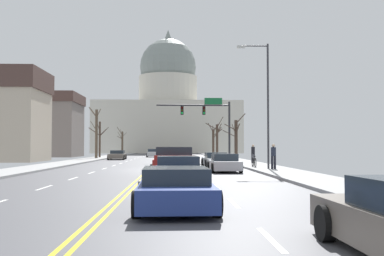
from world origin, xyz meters
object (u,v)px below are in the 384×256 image
object	(u,v)px
sedan_near_04	(177,173)
sedan_oncoming_01	(153,153)
signal_gantry	(209,116)
street_lamp_right	(264,95)
bicycle_parked	(254,162)
pickup_truck_near_03	(174,164)
pedestrian_00	(273,155)
sedan_near_05	(175,189)
sedan_oncoming_00	(117,155)
sedan_near_01	(215,160)
pedestrian_01	(253,153)
sedan_near_02	(224,163)
sedan_near_00	(174,157)

from	to	relation	value
sedan_near_04	sedan_oncoming_01	size ratio (longest dim) A/B	1.06
signal_gantry	street_lamp_right	distance (m)	17.41
sedan_near_04	bicycle_parked	size ratio (longest dim) A/B	2.59
pickup_truck_near_03	sedan_oncoming_01	bearing A→B (deg)	94.05
sedan_oncoming_01	pedestrian_00	world-z (taller)	pedestrian_00
sedan_near_04	bicycle_parked	distance (m)	16.54
sedan_near_05	sedan_oncoming_00	xyz separation A→B (m)	(-7.23, 44.97, -0.00)
sedan_near_01	pickup_truck_near_03	bearing A→B (deg)	-104.54
street_lamp_right	sedan_near_04	bearing A→B (deg)	-114.86
sedan_near_01	bicycle_parked	size ratio (longest dim) A/B	2.68
sedan_near_05	sedan_oncoming_01	bearing A→B (deg)	93.29
sedan_near_04	bicycle_parked	bearing A→B (deg)	69.63
sedan_near_04	pedestrian_00	bearing A→B (deg)	62.15
sedan_near_01	pedestrian_01	xyz separation A→B (m)	(4.01, 5.20, 0.52)
sedan_near_02	sedan_near_04	xyz separation A→B (m)	(-3.14, -11.80, 0.05)
sedan_near_02	sedan_near_00	bearing A→B (deg)	103.15
sedan_near_00	sedan_oncoming_00	xyz separation A→B (m)	(-7.18, 13.40, -0.05)
sedan_near_00	bicycle_parked	xyz separation A→B (m)	(5.89, -10.31, -0.10)
sedan_near_02	pedestrian_01	size ratio (longest dim) A/B	2.70
signal_gantry	pickup_truck_near_03	world-z (taller)	signal_gantry
bicycle_parked	pedestrian_01	bearing A→B (deg)	80.55
sedan_near_00	pickup_truck_near_03	distance (m)	19.67
signal_gantry	sedan_near_00	distance (m)	7.22
sedan_near_00	sedan_near_02	bearing A→B (deg)	-76.85
sedan_near_02	pedestrian_00	size ratio (longest dim) A/B	2.70
street_lamp_right	sedan_oncoming_00	size ratio (longest dim) A/B	1.83
signal_gantry	pedestrian_01	bearing A→B (deg)	-58.51
sedan_oncoming_00	pedestrian_00	size ratio (longest dim) A/B	2.80
sedan_oncoming_01	bicycle_parked	bearing A→B (deg)	-76.05
sedan_near_01	bicycle_parked	bearing A→B (deg)	-54.47
sedan_oncoming_00	pedestrian_00	bearing A→B (deg)	-62.80
pedestrian_00	sedan_near_04	bearing A→B (deg)	-117.85
sedan_near_02	pickup_truck_near_03	xyz separation A→B (m)	(-3.28, -5.65, 0.18)
sedan_near_05	sedan_near_00	bearing A→B (deg)	90.10
sedan_near_01	pickup_truck_near_03	distance (m)	13.36
pedestrian_01	sedan_near_04	bearing A→B (deg)	-106.55
pickup_truck_near_03	bicycle_parked	xyz separation A→B (m)	(5.90, 9.36, -0.25)
sedan_near_05	bicycle_parked	bearing A→B (deg)	74.64
signal_gantry	sedan_near_05	bearing A→B (deg)	-95.69
signal_gantry	sedan_near_05	world-z (taller)	signal_gantry
pickup_truck_near_03	bicycle_parked	distance (m)	11.07
street_lamp_right	pickup_truck_near_03	bearing A→B (deg)	-131.79
sedan_near_01	sedan_near_04	size ratio (longest dim) A/B	1.04
sedan_near_01	pedestrian_00	world-z (taller)	pedestrian_00
sedan_near_01	sedan_near_02	distance (m)	7.28
pickup_truck_near_03	sedan_oncoming_01	xyz separation A→B (m)	(-3.28, 46.32, -0.16)
sedan_near_05	bicycle_parked	xyz separation A→B (m)	(5.84, 21.25, -0.05)
sedan_near_02	pedestrian_00	xyz separation A→B (m)	(3.37, 0.52, 0.52)
street_lamp_right	pedestrian_00	distance (m)	4.21
street_lamp_right	pedestrian_00	world-z (taller)	street_lamp_right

